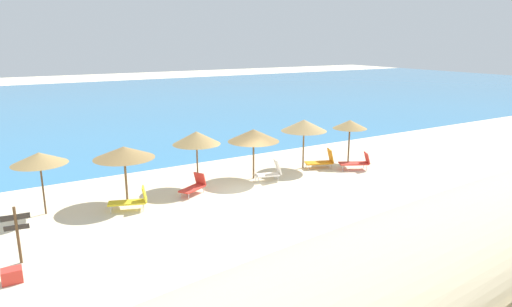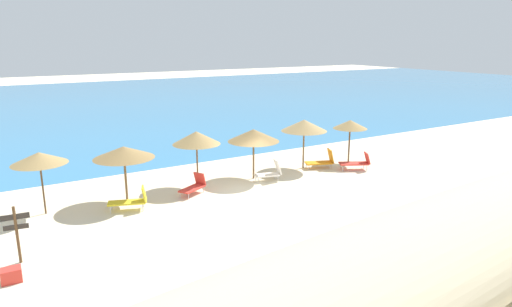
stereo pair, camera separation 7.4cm
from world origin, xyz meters
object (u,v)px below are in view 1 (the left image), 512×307
(beach_umbrella_3, at_px, (253,135))
(lounge_chair_3, at_px, (357,162))
(beach_umbrella_1, at_px, (124,153))
(beach_umbrella_5, at_px, (350,124))
(cooler_box, at_px, (12,276))
(lounge_chair_4, at_px, (132,200))
(lounge_chair_0, at_px, (322,161))
(beach_umbrella_4, at_px, (304,125))
(lounge_chair_2, at_px, (194,186))
(wooden_signpost, at_px, (17,230))
(beach_umbrella_0, at_px, (39,158))
(lounge_chair_1, at_px, (271,172))
(beach_umbrella_2, at_px, (196,138))

(beach_umbrella_3, height_order, lounge_chair_3, beach_umbrella_3)
(lounge_chair_3, bearing_deg, beach_umbrella_1, 110.96)
(beach_umbrella_5, bearing_deg, cooler_box, -164.29)
(beach_umbrella_3, distance_m, lounge_chair_3, 6.11)
(lounge_chair_4, bearing_deg, lounge_chair_0, -65.43)
(beach_umbrella_4, relative_size, lounge_chair_2, 1.83)
(lounge_chair_0, bearing_deg, beach_umbrella_4, 80.54)
(beach_umbrella_3, bearing_deg, lounge_chair_0, -3.99)
(lounge_chair_3, bearing_deg, beach_umbrella_5, 1.29)
(beach_umbrella_5, height_order, wooden_signpost, beach_umbrella_5)
(beach_umbrella_0, height_order, lounge_chair_4, beach_umbrella_0)
(beach_umbrella_5, distance_m, lounge_chair_4, 13.07)
(lounge_chair_0, relative_size, wooden_signpost, 0.88)
(beach_umbrella_0, bearing_deg, lounge_chair_2, -8.20)
(beach_umbrella_1, height_order, lounge_chair_1, beach_umbrella_1)
(lounge_chair_4, bearing_deg, cooler_box, 149.59)
(wooden_signpost, bearing_deg, beach_umbrella_0, 77.66)
(beach_umbrella_2, distance_m, lounge_chair_4, 4.34)
(beach_umbrella_5, bearing_deg, beach_umbrella_4, 173.02)
(beach_umbrella_1, relative_size, lounge_chair_2, 1.74)
(beach_umbrella_5, relative_size, lounge_chair_4, 1.48)
(lounge_chair_0, distance_m, lounge_chair_2, 7.78)
(beach_umbrella_1, distance_m, lounge_chair_4, 2.07)
(beach_umbrella_5, xyz_separation_m, lounge_chair_0, (-2.09, -0.18, -1.80))
(beach_umbrella_4, bearing_deg, lounge_chair_2, -172.47)
(beach_umbrella_2, bearing_deg, beach_umbrella_0, 179.91)
(lounge_chair_2, bearing_deg, beach_umbrella_4, -110.98)
(beach_umbrella_0, xyz_separation_m, lounge_chair_0, (13.93, -0.52, -1.93))
(lounge_chair_3, bearing_deg, wooden_signpost, 125.29)
(beach_umbrella_0, relative_size, cooler_box, 4.63)
(lounge_chair_0, height_order, lounge_chair_4, lounge_chair_0)
(lounge_chair_4, bearing_deg, beach_umbrella_0, 85.24)
(beach_umbrella_5, xyz_separation_m, cooler_box, (-17.53, -4.93, -2.00))
(beach_umbrella_3, distance_m, lounge_chair_4, 6.93)
(lounge_chair_3, bearing_deg, beach_umbrella_4, 79.16)
(beach_umbrella_2, distance_m, beach_umbrella_5, 9.31)
(beach_umbrella_2, bearing_deg, lounge_chair_3, -11.59)
(lounge_chair_1, relative_size, cooler_box, 2.56)
(lounge_chair_0, xyz_separation_m, wooden_signpost, (-15.12, -3.57, 0.71))
(lounge_chair_0, relative_size, lounge_chair_1, 1.16)
(beach_umbrella_2, xyz_separation_m, cooler_box, (-8.22, -5.26, -2.20))
(beach_umbrella_2, height_order, lounge_chair_4, beach_umbrella_2)
(beach_umbrella_2, bearing_deg, beach_umbrella_1, -173.21)
(wooden_signpost, bearing_deg, beach_umbrella_2, 31.17)
(lounge_chair_2, relative_size, lounge_chair_3, 0.86)
(wooden_signpost, bearing_deg, beach_umbrella_1, 43.70)
(beach_umbrella_0, distance_m, beach_umbrella_2, 6.72)
(beach_umbrella_3, height_order, lounge_chair_2, beach_umbrella_3)
(lounge_chair_3, height_order, lounge_chair_4, lounge_chair_4)
(beach_umbrella_2, bearing_deg, wooden_signpost, -152.69)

